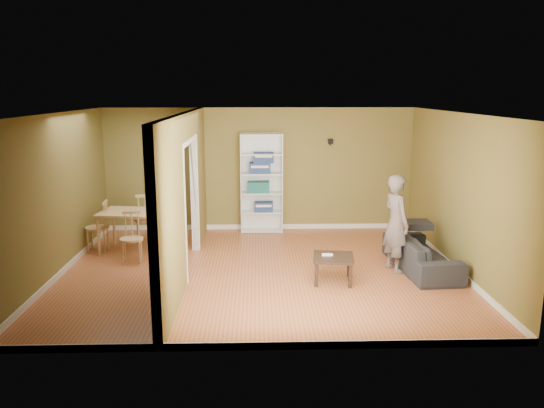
{
  "coord_description": "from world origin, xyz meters",
  "views": [
    {
      "loc": [
        -0.05,
        -8.4,
        2.95
      ],
      "look_at": [
        0.2,
        0.2,
        1.1
      ],
      "focal_mm": 35.0,
      "sensor_mm": 36.0,
      "label": 1
    }
  ],
  "objects": [
    {
      "name": "paper_box_navy_b",
      "position": [
        0.01,
        2.56,
        1.37
      ],
      "size": [
        0.43,
        0.28,
        0.22
      ],
      "primitive_type": "cube",
      "color": "navy",
      "rests_on": "bookshelf"
    },
    {
      "name": "paper_box_teal",
      "position": [
        -0.02,
        2.56,
        0.96
      ],
      "size": [
        0.45,
        0.29,
        0.23
      ],
      "primitive_type": "cube",
      "color": "#145C57",
      "rests_on": "bookshelf"
    },
    {
      "name": "sofa",
      "position": [
        2.7,
        0.03,
        0.37
      ],
      "size": [
        1.98,
        0.96,
        0.73
      ],
      "primitive_type": "imported",
      "rotation": [
        0.0,
        0.0,
        1.64
      ],
      "color": "black",
      "rests_on": "ground"
    },
    {
      "name": "dining_table",
      "position": [
        -2.32,
        1.21,
        0.68
      ],
      "size": [
        1.22,
        0.81,
        0.76
      ],
      "rotation": [
        0.0,
        0.0,
        -0.14
      ],
      "color": "tan",
      "rests_on": "ground"
    },
    {
      "name": "chair_left",
      "position": [
        -3.02,
        1.21,
        0.48
      ],
      "size": [
        0.47,
        0.47,
        0.96
      ],
      "primitive_type": null,
      "rotation": [
        0.0,
        0.0,
        -1.5
      ],
      "color": "tan",
      "rests_on": "ground"
    },
    {
      "name": "partition",
      "position": [
        -1.2,
        0.0,
        1.3
      ],
      "size": [
        0.22,
        5.5,
        2.6
      ],
      "primitive_type": null,
      "color": "olive",
      "rests_on": "ground"
    },
    {
      "name": "paper_box_navy_a",
      "position": [
        0.09,
        2.56,
        0.54
      ],
      "size": [
        0.39,
        0.25,
        0.2
      ],
      "primitive_type": "cube",
      "color": "navy",
      "rests_on": "bookshelf"
    },
    {
      "name": "chair_far",
      "position": [
        -2.26,
        1.83,
        0.5
      ],
      "size": [
        0.56,
        0.56,
        1.0
      ],
      "primitive_type": null,
      "rotation": [
        0.0,
        0.0,
        3.4
      ],
      "color": "tan",
      "rests_on": "ground"
    },
    {
      "name": "room_shell",
      "position": [
        0.0,
        0.0,
        1.3
      ],
      "size": [
        6.5,
        6.5,
        6.5
      ],
      "color": "#BA5F3B",
      "rests_on": "ground"
    },
    {
      "name": "wall_speaker",
      "position": [
        1.5,
        2.69,
        1.9
      ],
      "size": [
        0.1,
        0.1,
        0.1
      ],
      "primitive_type": "cube",
      "color": "black",
      "rests_on": "room_shell"
    },
    {
      "name": "chair_near",
      "position": [
        -2.24,
        0.55,
        0.44
      ],
      "size": [
        0.45,
        0.45,
        0.88
      ],
      "primitive_type": null,
      "rotation": [
        0.0,
        0.0,
        0.11
      ],
      "color": "tan",
      "rests_on": "ground"
    },
    {
      "name": "paper_box_navy_c",
      "position": [
        0.09,
        2.56,
        1.58
      ],
      "size": [
        0.42,
        0.27,
        0.21
      ],
      "primitive_type": "cube",
      "color": "navy",
      "rests_on": "bookshelf"
    },
    {
      "name": "coffee_table",
      "position": [
        1.14,
        -0.52,
        0.35
      ],
      "size": [
        0.62,
        0.62,
        0.41
      ],
      "rotation": [
        0.0,
        0.0,
        -0.13
      ],
      "color": "black",
      "rests_on": "ground"
    },
    {
      "name": "bookshelf",
      "position": [
        0.05,
        2.61,
        1.04
      ],
      "size": [
        0.88,
        0.38,
        2.08
      ],
      "color": "white",
      "rests_on": "ground"
    },
    {
      "name": "game_controller",
      "position": [
        1.05,
        -0.48,
        0.43
      ],
      "size": [
        0.17,
        0.04,
        0.03
      ],
      "primitive_type": "cube",
      "color": "white",
      "rests_on": "coffee_table"
    },
    {
      "name": "person",
      "position": [
        2.24,
        -0.03,
        0.95
      ],
      "size": [
        0.82,
        0.72,
        1.91
      ],
      "primitive_type": "imported",
      "rotation": [
        0.0,
        0.0,
        1.87
      ],
      "color": "slate",
      "rests_on": "ground"
    }
  ]
}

